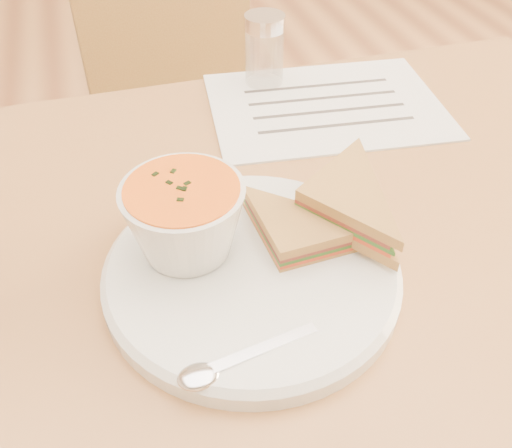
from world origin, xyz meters
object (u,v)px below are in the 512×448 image
object	(u,v)px
dining_table	(279,422)
plate	(252,273)
chair_far	(202,161)
soup_bowl	(185,223)
condiment_shaker	(264,51)

from	to	relation	value
dining_table	plate	xyz separation A→B (m)	(-0.05, -0.05, 0.38)
chair_far	soup_bowl	size ratio (longest dim) A/B	7.49
dining_table	condiment_shaker	world-z (taller)	condiment_shaker
chair_far	plate	distance (m)	0.75
soup_bowl	condiment_shaker	world-z (taller)	condiment_shaker
chair_far	plate	bearing A→B (deg)	75.53
chair_far	soup_bowl	bearing A→B (deg)	70.50
dining_table	condiment_shaker	size ratio (longest dim) A/B	10.06
plate	soup_bowl	size ratio (longest dim) A/B	2.48
plate	condiment_shaker	distance (m)	0.38
chair_far	soup_bowl	world-z (taller)	soup_bowl
dining_table	chair_far	xyz separation A→B (m)	(0.02, 0.61, 0.04)
chair_far	condiment_shaker	bearing A→B (deg)	91.02
dining_table	soup_bowl	bearing A→B (deg)	-173.27
chair_far	soup_bowl	distance (m)	0.75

